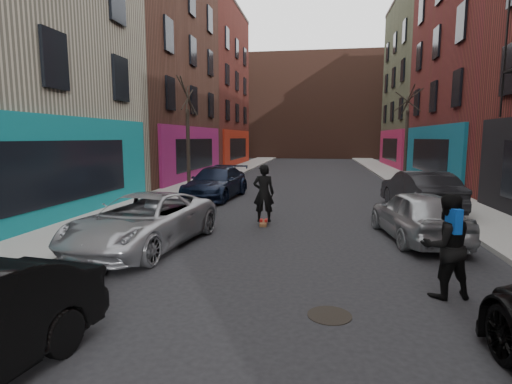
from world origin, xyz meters
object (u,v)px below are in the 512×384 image
(parked_left_far, at_px, (144,221))
(parked_right_end, at_px, (419,191))
(tree_left_far, at_px, (188,126))
(parked_right_far, at_px, (417,215))
(skateboard, at_px, (264,223))
(manhole, at_px, (330,315))
(parked_left_end, at_px, (216,183))
(tree_right_far, at_px, (407,126))
(skateboarder, at_px, (264,193))
(pedestrian, at_px, (446,246))

(parked_left_far, relative_size, parked_right_end, 1.05)
(tree_left_far, relative_size, parked_right_far, 1.58)
(parked_right_end, bearing_deg, skateboard, 23.55)
(manhole, bearing_deg, skateboard, 106.91)
(parked_left_end, xyz_separation_m, parked_right_far, (7.37, -6.49, -0.02))
(tree_right_far, bearing_deg, skateboarder, -116.77)
(skateboarder, xyz_separation_m, pedestrian, (3.95, -5.34, -0.10))
(skateboarder, bearing_deg, parked_left_end, -65.67)
(parked_left_far, bearing_deg, tree_left_far, 110.30)
(parked_right_end, bearing_deg, tree_left_far, -31.84)
(parked_left_far, bearing_deg, parked_right_end, 45.85)
(parked_right_far, xyz_separation_m, pedestrian, (-0.46, -4.09, 0.23))
(parked_left_end, relative_size, parked_right_end, 1.06)
(pedestrian, bearing_deg, manhole, 13.95)
(parked_right_end, xyz_separation_m, skateboarder, (-5.55, -3.41, 0.26))
(tree_left_far, relative_size, tree_right_far, 0.96)
(tree_left_far, xyz_separation_m, parked_right_end, (10.80, -4.77, -2.61))
(parked_right_end, bearing_deg, manhole, 61.92)
(tree_right_far, xyz_separation_m, skateboarder, (-7.15, -14.18, -2.50))
(skateboarder, bearing_deg, pedestrian, 121.49)
(tree_right_far, distance_m, parked_left_far, 20.09)
(skateboarder, distance_m, pedestrian, 6.64)
(manhole, bearing_deg, parked_left_far, 144.27)
(tree_left_far, distance_m, parked_right_far, 13.76)
(tree_left_far, relative_size, parked_right_end, 1.39)
(parked_left_end, height_order, skateboard, parked_left_end)
(tree_right_far, height_order, parked_left_end, tree_right_far)
(tree_left_far, bearing_deg, parked_right_end, -23.84)
(skateboard, xyz_separation_m, pedestrian, (3.95, -5.34, 0.88))
(parked_right_end, height_order, skateboarder, skateboarder)
(tree_right_far, relative_size, parked_right_end, 1.45)
(parked_right_far, bearing_deg, manhole, 57.01)
(parked_left_far, bearing_deg, manhole, -28.31)
(tree_right_far, relative_size, skateboard, 8.50)
(tree_left_far, relative_size, skateboarder, 3.50)
(pedestrian, bearing_deg, tree_left_far, -70.61)
(tree_right_far, bearing_deg, parked_left_far, -119.58)
(parked_left_end, height_order, skateboarder, skateboarder)
(parked_right_end, distance_m, skateboard, 6.56)
(tree_right_far, bearing_deg, parked_left_end, -138.52)
(parked_left_far, relative_size, parked_right_far, 1.19)
(tree_left_far, xyz_separation_m, parked_left_far, (2.58, -11.29, -2.70))
(tree_left_far, bearing_deg, parked_left_end, -52.01)
(parked_right_end, bearing_deg, parked_left_end, -20.19)
(tree_left_far, bearing_deg, skateboard, -57.33)
(tree_left_far, height_order, pedestrian, tree_left_far)
(tree_left_far, relative_size, pedestrian, 3.54)
(tree_right_far, relative_size, parked_left_end, 1.37)
(tree_left_far, height_order, manhole, tree_left_far)
(tree_left_far, distance_m, manhole, 16.64)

